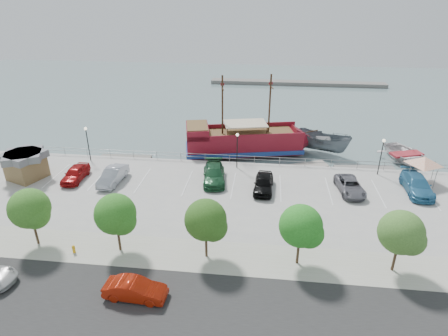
# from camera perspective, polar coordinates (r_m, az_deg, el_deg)

# --- Properties ---
(ground) EXTENTS (160.00, 160.00, 0.00)m
(ground) POSITION_cam_1_polar(r_m,az_deg,el_deg) (38.82, 1.13, -5.34)
(ground) COLOR slate
(street) EXTENTS (100.00, 8.00, 0.04)m
(street) POSITION_cam_1_polar(r_m,az_deg,el_deg) (25.71, -2.56, -21.77)
(street) COLOR #262626
(street) RESTS_ON land_slab
(sidewalk) EXTENTS (100.00, 4.00, 0.05)m
(sidewalk) POSITION_cam_1_polar(r_m,az_deg,el_deg) (30.06, -0.75, -13.40)
(sidewalk) COLOR #A09F89
(sidewalk) RESTS_ON land_slab
(seawall_railing) EXTENTS (50.00, 0.06, 1.00)m
(seawall_railing) POSITION_cam_1_polar(r_m,az_deg,el_deg) (45.02, 2.11, 1.40)
(seawall_railing) COLOR gray
(seawall_railing) RESTS_ON land_slab
(far_shore) EXTENTS (40.00, 3.00, 0.80)m
(far_shore) POSITION_cam_1_polar(r_m,az_deg,el_deg) (90.59, 11.08, 12.59)
(far_shore) COLOR slate
(far_shore) RESTS_ON ground
(pirate_ship) EXTENTS (17.83, 8.34, 11.05)m
(pirate_ship) POSITION_cam_1_polar(r_m,az_deg,el_deg) (49.61, 4.44, 4.09)
(pirate_ship) COLOR maroon
(pirate_ship) RESTS_ON ground
(patrol_boat) EXTENTS (7.91, 6.19, 2.90)m
(patrol_boat) POSITION_cam_1_polar(r_m,az_deg,el_deg) (51.42, 14.81, 3.60)
(patrol_boat) COLOR #565E65
(patrol_boat) RESTS_ON ground
(speedboat) EXTENTS (7.23, 8.55, 1.51)m
(speedboat) POSITION_cam_1_polar(r_m,az_deg,el_deg) (52.93, 25.97, 1.59)
(speedboat) COLOR silver
(speedboat) RESTS_ON ground
(dock_west) EXTENTS (6.70, 2.11, 0.38)m
(dock_west) POSITION_cam_1_polar(r_m,az_deg,el_deg) (50.01, -14.84, 1.39)
(dock_west) COLOR slate
(dock_west) RESTS_ON ground
(dock_mid) EXTENTS (6.62, 4.29, 0.37)m
(dock_mid) POSITION_cam_1_polar(r_m,az_deg,el_deg) (47.00, 11.86, 0.12)
(dock_mid) COLOR gray
(dock_mid) RESTS_ON ground
(dock_east) EXTENTS (7.35, 2.70, 0.41)m
(dock_east) POSITION_cam_1_polar(r_m,az_deg,el_deg) (48.34, 20.71, -0.30)
(dock_east) COLOR slate
(dock_east) RESTS_ON ground
(shed) EXTENTS (4.78, 4.78, 3.05)m
(shed) POSITION_cam_1_polar(r_m,az_deg,el_deg) (46.38, -28.00, 0.49)
(shed) COLOR brown
(shed) RESTS_ON land_slab
(canopy_tent) EXTENTS (5.04, 5.04, 3.36)m
(canopy_tent) POSITION_cam_1_polar(r_m,az_deg,el_deg) (44.99, 28.33, 1.51)
(canopy_tent) COLOR slate
(canopy_tent) RESTS_ON land_slab
(street_sedan) EXTENTS (4.34, 1.69, 1.41)m
(street_sedan) POSITION_cam_1_polar(r_m,az_deg,el_deg) (27.07, -13.38, -17.57)
(street_sedan) COLOR #9B1C09
(street_sedan) RESTS_ON street
(fire_hydrant) EXTENTS (0.25, 0.25, 0.72)m
(fire_hydrant) POSITION_cam_1_polar(r_m,az_deg,el_deg) (32.48, -21.93, -11.37)
(fire_hydrant) COLOR orange
(fire_hydrant) RESTS_ON sidewalk
(lamp_post_left) EXTENTS (0.36, 0.36, 4.28)m
(lamp_post_left) POSITION_cam_1_polar(r_m,az_deg,el_deg) (47.68, -20.14, 4.34)
(lamp_post_left) COLOR black
(lamp_post_left) RESTS_ON land_slab
(lamp_post_mid) EXTENTS (0.36, 0.36, 4.28)m
(lamp_post_mid) POSITION_cam_1_polar(r_m,az_deg,el_deg) (42.89, 2.02, 3.64)
(lamp_post_mid) COLOR black
(lamp_post_mid) RESTS_ON land_slab
(lamp_post_right) EXTENTS (0.36, 0.36, 4.28)m
(lamp_post_right) POSITION_cam_1_polar(r_m,az_deg,el_deg) (44.69, 22.94, 2.48)
(lamp_post_right) COLOR black
(lamp_post_right) RESTS_ON land_slab
(tree_b) EXTENTS (3.30, 3.20, 5.00)m
(tree_b) POSITION_cam_1_polar(r_m,az_deg,el_deg) (33.14, -27.34, -5.72)
(tree_b) COLOR #473321
(tree_b) RESTS_ON sidewalk
(tree_c) EXTENTS (3.30, 3.20, 5.00)m
(tree_c) POSITION_cam_1_polar(r_m,az_deg,el_deg) (29.94, -16.00, -7.00)
(tree_c) COLOR #473321
(tree_c) RESTS_ON sidewalk
(tree_d) EXTENTS (3.30, 3.20, 5.00)m
(tree_d) POSITION_cam_1_polar(r_m,az_deg,el_deg) (28.16, -2.54, -8.15)
(tree_d) COLOR #473321
(tree_d) RESTS_ON sidewalk
(tree_e) EXTENTS (3.30, 3.20, 5.00)m
(tree_e) POSITION_cam_1_polar(r_m,az_deg,el_deg) (28.05, 11.90, -8.90)
(tree_e) COLOR #473321
(tree_e) RESTS_ON sidewalk
(tree_f) EXTENTS (3.30, 3.20, 5.00)m
(tree_f) POSITION_cam_1_polar(r_m,az_deg,el_deg) (29.65, 25.64, -9.09)
(tree_f) COLOR #473321
(tree_f) RESTS_ON sidewalk
(parked_car_a) EXTENTS (1.93, 4.59, 1.55)m
(parked_car_a) POSITION_cam_1_polar(r_m,az_deg,el_deg) (43.97, -21.71, -0.77)
(parked_car_a) COLOR maroon
(parked_car_a) RESTS_ON land_slab
(parked_car_b) EXTENTS (2.04, 4.98, 1.61)m
(parked_car_b) POSITION_cam_1_polar(r_m,az_deg,el_deg) (42.04, -16.58, -1.13)
(parked_car_b) COLOR #969AA6
(parked_car_b) RESTS_ON land_slab
(parked_car_d) EXTENTS (3.08, 5.94, 1.64)m
(parked_car_d) POSITION_cam_1_polar(r_m,az_deg,el_deg) (40.61, -1.54, -0.94)
(parked_car_d) COLOR #1B4B2B
(parked_car_d) RESTS_ON land_slab
(parked_car_e) EXTENTS (2.18, 4.90, 1.64)m
(parked_car_e) POSITION_cam_1_polar(r_m,az_deg,el_deg) (38.95, 6.06, -2.31)
(parked_car_e) COLOR black
(parked_car_e) RESTS_ON land_slab
(parked_car_g) EXTENTS (2.84, 5.16, 1.37)m
(parked_car_g) POSITION_cam_1_polar(r_m,az_deg,el_deg) (40.58, 18.64, -2.62)
(parked_car_g) COLOR slate
(parked_car_g) RESTS_ON land_slab
(parked_car_h) EXTENTS (2.48, 5.81, 1.67)m
(parked_car_h) POSITION_cam_1_polar(r_m,az_deg,el_deg) (43.22, 27.33, -2.27)
(parked_car_h) COLOR teal
(parked_car_h) RESTS_ON land_slab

